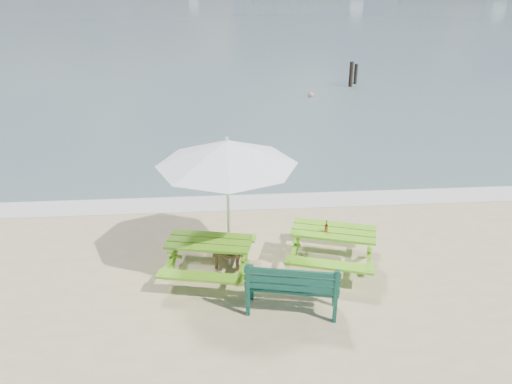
{
  "coord_description": "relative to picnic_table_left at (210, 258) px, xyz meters",
  "views": [
    {
      "loc": [
        -0.98,
        -6.69,
        5.37
      ],
      "look_at": [
        -0.22,
        3.0,
        1.0
      ],
      "focal_mm": 35.0,
      "sensor_mm": 36.0,
      "label": 1
    }
  ],
  "objects": [
    {
      "name": "swimmer",
      "position": [
        4.51,
        14.19,
        -0.94
      ],
      "size": [
        0.68,
        0.59,
        1.58
      ],
      "color": "tan",
      "rests_on": "ground"
    },
    {
      "name": "picnic_table_right",
      "position": [
        2.4,
        0.18,
        0.01
      ],
      "size": [
        2.06,
        2.18,
        0.77
      ],
      "color": "#6ABA1C",
      "rests_on": "ground"
    },
    {
      "name": "mooring_pilings",
      "position": [
        7.01,
        16.41,
        0.11
      ],
      "size": [
        0.59,
        0.79,
        1.42
      ],
      "color": "black",
      "rests_on": "ground"
    },
    {
      "name": "foam_strip",
      "position": [
        1.22,
        3.16,
        -0.35
      ],
      "size": [
        22.0,
        0.9,
        0.01
      ],
      "primitive_type": "cube",
      "color": "silver",
      "rests_on": "ground"
    },
    {
      "name": "patio_umbrella",
      "position": [
        0.38,
        0.34,
        1.99
      ],
      "size": [
        3.23,
        3.23,
        2.58
      ],
      "color": "silver",
      "rests_on": "ground"
    },
    {
      "name": "park_bench",
      "position": [
        1.4,
        -1.21,
        -0.06
      ],
      "size": [
        1.63,
        0.83,
        0.96
      ],
      "color": "#0F4032",
      "rests_on": "ground"
    },
    {
      "name": "beer_bottle",
      "position": [
        2.24,
        0.12,
        0.49
      ],
      "size": [
        0.06,
        0.06,
        0.24
      ],
      "color": "#985B16",
      "rests_on": "picnic_table_right"
    },
    {
      "name": "picnic_table_left",
      "position": [
        0.0,
        0.0,
        0.0
      ],
      "size": [
        1.89,
        2.02,
        0.74
      ],
      "color": "#5A9C17",
      "rests_on": "ground"
    },
    {
      "name": "sea",
      "position": [
        1.22,
        83.56,
        -0.35
      ],
      "size": [
        300.0,
        300.0,
        0.0
      ],
      "primitive_type": "plane",
      "color": "slate",
      "rests_on": "ground"
    },
    {
      "name": "side_table",
      "position": [
        0.38,
        0.34,
        -0.18
      ],
      "size": [
        0.65,
        0.65,
        0.34
      ],
      "color": "brown",
      "rests_on": "ground"
    }
  ]
}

